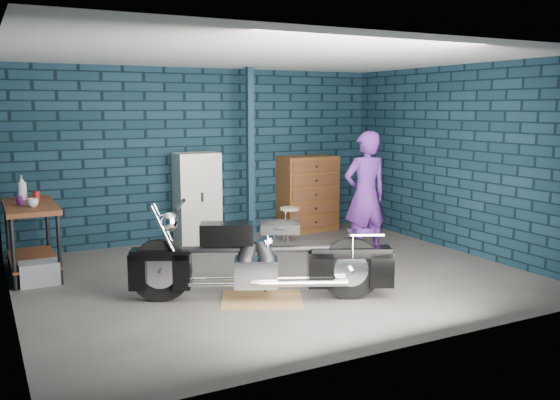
# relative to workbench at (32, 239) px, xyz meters

# --- Properties ---
(ground) EXTENTS (6.00, 6.00, 0.00)m
(ground) POSITION_rel_workbench_xyz_m (2.68, -1.49, -0.46)
(ground) COLOR #54514E
(ground) RESTS_ON ground
(room_walls) EXTENTS (6.02, 5.01, 2.71)m
(room_walls) POSITION_rel_workbench_xyz_m (2.68, -0.94, 1.45)
(room_walls) COLOR #0E2430
(room_walls) RESTS_ON ground
(support_post) EXTENTS (0.10, 0.10, 2.70)m
(support_post) POSITION_rel_workbench_xyz_m (3.23, 0.46, 0.90)
(support_post) COLOR #12293A
(support_post) RESTS_ON ground
(workbench) EXTENTS (0.60, 1.40, 0.91)m
(workbench) POSITION_rel_workbench_xyz_m (0.00, 0.00, 0.00)
(workbench) COLOR brown
(workbench) RESTS_ON ground
(drip_mat) EXTENTS (1.08, 0.97, 0.01)m
(drip_mat) POSITION_rel_workbench_xyz_m (2.14, -2.22, -0.45)
(drip_mat) COLOR olive
(drip_mat) RESTS_ON ground
(motorcycle) EXTENTS (2.50, 1.64, 1.08)m
(motorcycle) POSITION_rel_workbench_xyz_m (2.14, -2.22, 0.09)
(motorcycle) COLOR black
(motorcycle) RESTS_ON ground
(person) EXTENTS (0.69, 0.49, 1.78)m
(person) POSITION_rel_workbench_xyz_m (4.21, -1.23, 0.43)
(person) COLOR #4D1F77
(person) RESTS_ON ground
(storage_bin) EXTENTS (0.45, 0.32, 0.28)m
(storage_bin) POSITION_rel_workbench_xyz_m (0.02, -0.50, -0.32)
(storage_bin) COLOR gray
(storage_bin) RESTS_ON ground
(locker) EXTENTS (0.66, 0.47, 1.41)m
(locker) POSITION_rel_workbench_xyz_m (2.45, 0.74, 0.25)
(locker) COLOR silver
(locker) RESTS_ON ground
(tool_chest) EXTENTS (0.96, 0.53, 1.28)m
(tool_chest) POSITION_rel_workbench_xyz_m (4.43, 0.74, 0.18)
(tool_chest) COLOR brown
(tool_chest) RESTS_ON ground
(shop_stool) EXTENTS (0.39, 0.39, 0.55)m
(shop_stool) POSITION_rel_workbench_xyz_m (3.74, 0.12, -0.18)
(shop_stool) COLOR beige
(shop_stool) RESTS_ON ground
(cup_a) EXTENTS (0.17, 0.17, 0.10)m
(cup_a) POSITION_rel_workbench_xyz_m (0.01, -0.29, 0.51)
(cup_a) COLOR beige
(cup_a) RESTS_ON workbench
(mug_purple) EXTENTS (0.09, 0.09, 0.11)m
(mug_purple) POSITION_rel_workbench_xyz_m (-0.11, -0.05, 0.51)
(mug_purple) COLOR #5E1B6F
(mug_purple) RESTS_ON workbench
(mug_red) EXTENTS (0.11, 0.11, 0.12)m
(mug_red) POSITION_rel_workbench_xyz_m (0.10, 0.19, 0.52)
(mug_red) COLOR maroon
(mug_red) RESTS_ON workbench
(bottle) EXTENTS (0.15, 0.15, 0.32)m
(bottle) POSITION_rel_workbench_xyz_m (-0.05, 0.34, 0.62)
(bottle) COLOR gray
(bottle) RESTS_ON workbench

